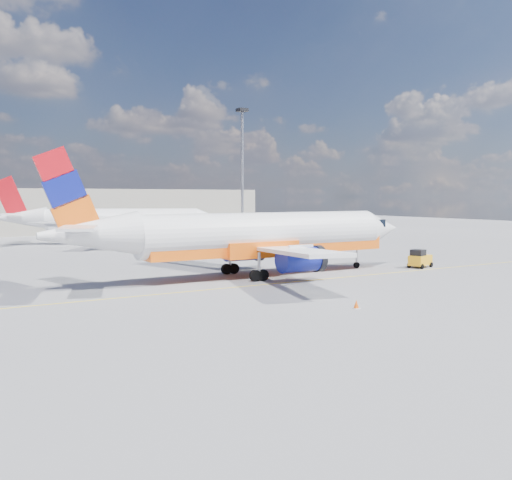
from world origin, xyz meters
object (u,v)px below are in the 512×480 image
main_jet (254,236)px  traffic_cone (356,304)px  second_jet (116,221)px  gse_tug (420,259)px

main_jet → traffic_cone: (-1.63, -14.78, -3.13)m
second_jet → gse_tug: size_ratio=11.50×
gse_tug → second_jet: bearing=94.7°
main_jet → second_jet: main_jet is taller
main_jet → traffic_cone: bearing=-96.5°
main_jet → gse_tug: bearing=-9.6°
traffic_cone → gse_tug: bearing=33.8°
main_jet → second_jet: bearing=89.8°
second_jet → traffic_cone: 53.19m
second_jet → traffic_cone: second_jet is taller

